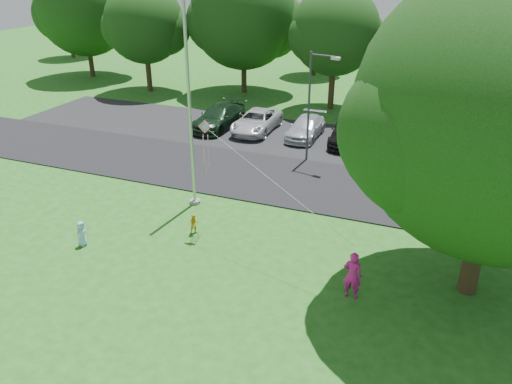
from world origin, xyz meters
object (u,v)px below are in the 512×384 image
at_px(flagpole, 190,116).
at_px(trash_can, 369,165).
at_px(street_lamp, 313,98).
at_px(woman, 352,275).
at_px(child_blue, 82,234).
at_px(kite, 209,141).
at_px(big_tree, 499,122).
at_px(child_yellow, 194,224).

distance_m(flagpole, trash_can, 10.03).
relative_size(street_lamp, woman, 3.49).
bearing_deg(street_lamp, child_blue, -103.14).
height_order(trash_can, kite, kite).
height_order(flagpole, trash_can, flagpole).
xyz_separation_m(flagpole, child_blue, (-2.34, -4.93, -3.65)).
xyz_separation_m(trash_can, woman, (1.30, -10.67, 0.33)).
relative_size(big_tree, kite, 1.57).
distance_m(child_blue, kite, 6.18).
height_order(street_lamp, kite, street_lamp).
relative_size(woman, child_blue, 1.65).
relative_size(trash_can, big_tree, 0.10).
bearing_deg(woman, trash_can, -81.82).
relative_size(trash_can, woman, 0.61).
bearing_deg(woman, child_blue, 4.60).
xyz_separation_m(trash_can, child_yellow, (-5.53, -8.85, -0.08)).
bearing_deg(child_yellow, kite, -1.78).
height_order(big_tree, woman, big_tree).
distance_m(big_tree, child_yellow, 11.72).
relative_size(flagpole, trash_can, 9.62).
distance_m(flagpole, child_yellow, 4.67).
height_order(flagpole, big_tree, big_tree).
bearing_deg(big_tree, kite, 176.32).
relative_size(street_lamp, trash_can, 5.74).
bearing_deg(street_lamp, woman, -54.79).
bearing_deg(trash_can, woman, -83.04).
height_order(big_tree, child_blue, big_tree).
distance_m(street_lamp, child_yellow, 10.25).
bearing_deg(flagpole, trash_can, 42.87).
bearing_deg(flagpole, big_tree, -12.51).
height_order(trash_can, child_blue, trash_can).
relative_size(street_lamp, big_tree, 0.56).
distance_m(trash_can, child_yellow, 10.44).
xyz_separation_m(woman, child_blue, (-10.49, -0.62, -0.34)).
relative_size(trash_can, kite, 0.15).
distance_m(woman, child_yellow, 7.09).
height_order(trash_can, child_yellow, trash_can).
distance_m(flagpole, street_lamp, 7.86).
height_order(street_lamp, trash_can, street_lamp).
distance_m(child_yellow, child_blue, 4.40).
distance_m(flagpole, kite, 2.73).
height_order(child_yellow, kite, kite).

